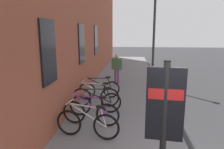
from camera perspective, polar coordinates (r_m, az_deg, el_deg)
The scene contains 11 objects.
ground at distance 9.78m, azimuth 19.52°, elevation -6.25°, with size 60.00×60.00×0.00m, color #2D2D30.
sidewalk_pavement at distance 11.39m, azimuth 3.50°, elevation -2.75°, with size 24.00×3.50×0.12m, color slate.
station_facade at distance 12.27m, azimuth -6.09°, elevation 15.62°, with size 22.00×0.65×7.50m.
bicycle_nearest_sign at distance 5.71m, azimuth -6.71°, elevation -13.22°, with size 0.49×1.76×0.97m.
bicycle_leaning_wall at distance 6.41m, azimuth -5.78°, elevation -10.31°, with size 0.48×1.77×0.97m.
bicycle_beside_lamp at distance 7.20m, azimuth -4.26°, elevation -7.77°, with size 0.68×1.70×0.97m.
bicycle_by_door at distance 7.88m, azimuth -4.42°, elevation -6.02°, with size 0.48×1.77×0.97m.
bicycle_far_end at distance 8.78m, azimuth -3.43°, elevation -4.14°, with size 0.71×1.69×0.97m.
transit_info_sign at distance 3.21m, azimuth 14.12°, elevation -10.49°, with size 0.14×0.56×2.40m.
pedestrian_near_bus at distance 11.04m, azimuth 1.33°, elevation 2.37°, with size 0.38×0.58×1.62m.
street_lamp at distance 11.02m, azimuth 11.42°, elevation 12.15°, with size 0.28×0.28×4.87m.
Camera 1 is at (-3.02, 1.43, 2.92)m, focal length 33.51 mm.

